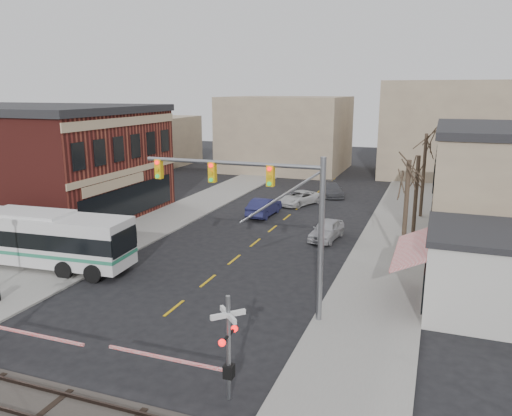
{
  "coord_description": "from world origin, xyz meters",
  "views": [
    {
      "loc": [
        12.15,
        -18.76,
        10.93
      ],
      "look_at": [
        1.33,
        10.55,
        3.5
      ],
      "focal_mm": 35.0,
      "sensor_mm": 36.0,
      "label": 1
    }
  ],
  "objects_px": {
    "car_c": "(299,198)",
    "transit_bus": "(32,237)",
    "car_a": "(327,230)",
    "pedestrian_far": "(65,237)",
    "pedestrian_near": "(59,260)",
    "car_b": "(264,207)",
    "rr_crossing_east": "(218,347)",
    "traffic_signal_mast": "(268,203)",
    "car_d": "(332,189)"
  },
  "relations": [
    {
      "from": "car_b",
      "to": "car_c",
      "type": "distance_m",
      "value": 5.51
    },
    {
      "from": "transit_bus",
      "to": "rr_crossing_east",
      "type": "distance_m",
      "value": 18.82
    },
    {
      "from": "car_b",
      "to": "car_d",
      "type": "height_order",
      "value": "car_b"
    },
    {
      "from": "car_b",
      "to": "traffic_signal_mast",
      "type": "bearing_deg",
      "value": 111.68
    },
    {
      "from": "rr_crossing_east",
      "to": "pedestrian_near",
      "type": "distance_m",
      "value": 15.96
    },
    {
      "from": "transit_bus",
      "to": "car_d",
      "type": "xyz_separation_m",
      "value": [
        13.27,
        27.77,
        -1.22
      ]
    },
    {
      "from": "car_b",
      "to": "pedestrian_near",
      "type": "bearing_deg",
      "value": 71.93
    },
    {
      "from": "car_a",
      "to": "transit_bus",
      "type": "bearing_deg",
      "value": -136.64
    },
    {
      "from": "car_b",
      "to": "pedestrian_far",
      "type": "height_order",
      "value": "pedestrian_far"
    },
    {
      "from": "rr_crossing_east",
      "to": "car_c",
      "type": "distance_m",
      "value": 31.67
    },
    {
      "from": "car_a",
      "to": "car_c",
      "type": "xyz_separation_m",
      "value": [
        -4.98,
        10.4,
        -0.07
      ]
    },
    {
      "from": "car_c",
      "to": "pedestrian_far",
      "type": "distance_m",
      "value": 22.66
    },
    {
      "from": "car_a",
      "to": "car_c",
      "type": "height_order",
      "value": "car_a"
    },
    {
      "from": "car_a",
      "to": "car_c",
      "type": "distance_m",
      "value": 11.53
    },
    {
      "from": "transit_bus",
      "to": "car_a",
      "type": "distance_m",
      "value": 20.27
    },
    {
      "from": "transit_bus",
      "to": "rr_crossing_east",
      "type": "bearing_deg",
      "value": -27.14
    },
    {
      "from": "car_d",
      "to": "car_c",
      "type": "bearing_deg",
      "value": -135.0
    },
    {
      "from": "rr_crossing_east",
      "to": "traffic_signal_mast",
      "type": "bearing_deg",
      "value": 94.46
    },
    {
      "from": "traffic_signal_mast",
      "to": "car_b",
      "type": "distance_m",
      "value": 20.55
    },
    {
      "from": "traffic_signal_mast",
      "to": "rr_crossing_east",
      "type": "bearing_deg",
      "value": -85.54
    },
    {
      "from": "rr_crossing_east",
      "to": "car_d",
      "type": "relative_size",
      "value": 1.17
    },
    {
      "from": "traffic_signal_mast",
      "to": "rr_crossing_east",
      "type": "xyz_separation_m",
      "value": [
        0.56,
        -7.19,
        -3.73
      ]
    },
    {
      "from": "car_d",
      "to": "rr_crossing_east",
      "type": "bearing_deg",
      "value": -107.72
    },
    {
      "from": "pedestrian_near",
      "to": "pedestrian_far",
      "type": "bearing_deg",
      "value": 26.02
    },
    {
      "from": "car_a",
      "to": "pedestrian_near",
      "type": "xyz_separation_m",
      "value": [
        -13.37,
        -13.05,
        0.26
      ]
    },
    {
      "from": "rr_crossing_east",
      "to": "car_b",
      "type": "relative_size",
      "value": 1.15
    },
    {
      "from": "traffic_signal_mast",
      "to": "pedestrian_near",
      "type": "height_order",
      "value": "traffic_signal_mast"
    },
    {
      "from": "traffic_signal_mast",
      "to": "car_b",
      "type": "xyz_separation_m",
      "value": [
        -6.8,
        18.76,
        -4.9
      ]
    },
    {
      "from": "rr_crossing_east",
      "to": "car_a",
      "type": "bearing_deg",
      "value": 91.59
    },
    {
      "from": "rr_crossing_east",
      "to": "car_a",
      "type": "relative_size",
      "value": 1.29
    },
    {
      "from": "transit_bus",
      "to": "car_c",
      "type": "distance_m",
      "value": 25.22
    },
    {
      "from": "transit_bus",
      "to": "rr_crossing_east",
      "type": "relative_size",
      "value": 2.39
    },
    {
      "from": "car_a",
      "to": "pedestrian_far",
      "type": "distance_m",
      "value": 18.66
    },
    {
      "from": "transit_bus",
      "to": "traffic_signal_mast",
      "type": "bearing_deg",
      "value": -4.92
    },
    {
      "from": "traffic_signal_mast",
      "to": "car_d",
      "type": "bearing_deg",
      "value": 95.71
    },
    {
      "from": "pedestrian_near",
      "to": "traffic_signal_mast",
      "type": "bearing_deg",
      "value": -103.02
    },
    {
      "from": "transit_bus",
      "to": "pedestrian_near",
      "type": "relative_size",
      "value": 7.57
    },
    {
      "from": "car_a",
      "to": "pedestrian_near",
      "type": "bearing_deg",
      "value": -129.28
    },
    {
      "from": "car_b",
      "to": "rr_crossing_east",
      "type": "bearing_deg",
      "value": 107.59
    },
    {
      "from": "transit_bus",
      "to": "pedestrian_near",
      "type": "height_order",
      "value": "transit_bus"
    },
    {
      "from": "pedestrian_far",
      "to": "car_a",
      "type": "bearing_deg",
      "value": -6.67
    },
    {
      "from": "car_c",
      "to": "transit_bus",
      "type": "bearing_deg",
      "value": -92.76
    },
    {
      "from": "transit_bus",
      "to": "pedestrian_far",
      "type": "height_order",
      "value": "transit_bus"
    },
    {
      "from": "car_a",
      "to": "car_b",
      "type": "distance_m",
      "value": 8.55
    },
    {
      "from": "transit_bus",
      "to": "car_b",
      "type": "relative_size",
      "value": 2.76
    },
    {
      "from": "rr_crossing_east",
      "to": "pedestrian_near",
      "type": "bearing_deg",
      "value": 151.07
    },
    {
      "from": "transit_bus",
      "to": "car_b",
      "type": "xyz_separation_m",
      "value": [
        9.38,
        17.37,
        -1.11
      ]
    },
    {
      "from": "car_d",
      "to": "pedestrian_near",
      "type": "bearing_deg",
      "value": -133.25
    },
    {
      "from": "transit_bus",
      "to": "car_c",
      "type": "bearing_deg",
      "value": 63.63
    },
    {
      "from": "transit_bus",
      "to": "traffic_signal_mast",
      "type": "distance_m",
      "value": 16.68
    }
  ]
}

